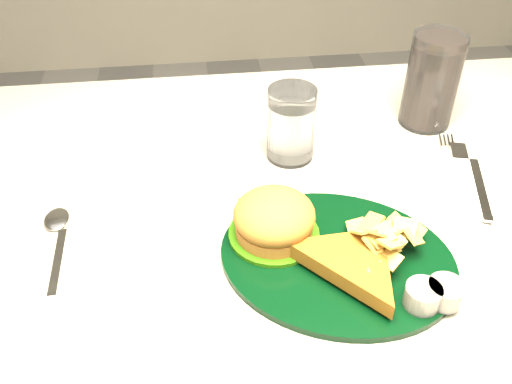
% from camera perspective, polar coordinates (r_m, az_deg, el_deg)
% --- Properties ---
extents(dinner_plate, '(0.34, 0.32, 0.06)m').
position_cam_1_polar(dinner_plate, '(0.65, 8.29, -4.98)').
color(dinner_plate, black).
rests_on(dinner_plate, table).
extents(water_glass, '(0.09, 0.09, 0.11)m').
position_cam_1_polar(water_glass, '(0.79, 3.53, 6.79)').
color(water_glass, white).
rests_on(water_glass, table).
extents(cola_glass, '(0.08, 0.08, 0.14)m').
position_cam_1_polar(cola_glass, '(0.90, 17.19, 10.58)').
color(cola_glass, black).
rests_on(cola_glass, table).
extents(fork_napkin, '(0.17, 0.20, 0.01)m').
position_cam_1_polar(fork_napkin, '(0.81, 21.23, 0.75)').
color(fork_napkin, silver).
rests_on(fork_napkin, table).
extents(spoon, '(0.04, 0.15, 0.01)m').
position_cam_1_polar(spoon, '(0.69, -19.25, -6.39)').
color(spoon, white).
rests_on(spoon, table).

